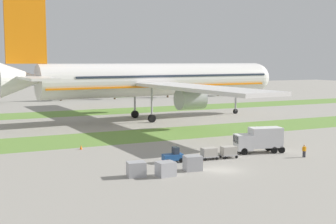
# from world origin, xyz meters

# --- Properties ---
(ground_plane) EXTENTS (400.00, 400.00, 0.00)m
(ground_plane) POSITION_xyz_m (0.00, 0.00, 0.00)
(ground_plane) COLOR gray
(grass_strip_near) EXTENTS (320.00, 13.32, 0.01)m
(grass_strip_near) POSITION_xyz_m (0.00, 27.49, 0.00)
(grass_strip_near) COLOR olive
(grass_strip_near) RESTS_ON ground
(grass_strip_far) EXTENTS (320.00, 13.32, 0.01)m
(grass_strip_far) POSITION_xyz_m (0.00, 66.13, 0.00)
(grass_strip_far) COLOR olive
(grass_strip_far) RESTS_ON ground
(airliner) EXTENTS (64.61, 79.74, 24.67)m
(airliner) POSITION_xyz_m (10.63, 46.68, 8.85)
(airliner) COLOR silver
(airliner) RESTS_ON ground
(baggage_tug) EXTENTS (2.70, 1.52, 1.97)m
(baggage_tug) POSITION_xyz_m (-3.66, 6.20, 0.81)
(baggage_tug) COLOR #1E4C8E
(baggage_tug) RESTS_ON ground
(cargo_dolly_lead) EXTENTS (2.32, 1.68, 1.55)m
(cargo_dolly_lead) POSITION_xyz_m (1.35, 5.77, 0.92)
(cargo_dolly_lead) COLOR #A3A3A8
(cargo_dolly_lead) RESTS_ON ground
(cargo_dolly_second) EXTENTS (2.32, 1.68, 1.55)m
(cargo_dolly_second) POSITION_xyz_m (4.24, 5.52, 0.92)
(cargo_dolly_second) COLOR #A3A3A8
(cargo_dolly_second) RESTS_ON ground
(catering_truck) EXTENTS (7.29, 3.81, 3.58)m
(catering_truck) POSITION_xyz_m (10.05, 6.63, 1.95)
(catering_truck) COLOR silver
(catering_truck) RESTS_ON ground
(ground_crew_marshaller) EXTENTS (0.41, 0.44, 1.74)m
(ground_crew_marshaller) POSITION_xyz_m (10.39, 9.77, 0.95)
(ground_crew_marshaller) COLOR black
(ground_crew_marshaller) RESTS_ON ground
(ground_crew_loader) EXTENTS (0.53, 0.36, 1.74)m
(ground_crew_loader) POSITION_xyz_m (13.70, 1.54, 0.95)
(ground_crew_loader) COLOR black
(ground_crew_loader) RESTS_ON ground
(uld_container_0) EXTENTS (2.18, 1.83, 1.69)m
(uld_container_0) POSITION_xyz_m (-10.53, 1.44, 0.84)
(uld_container_0) COLOR #A3A3A8
(uld_container_0) RESTS_ON ground
(uld_container_1) EXTENTS (2.17, 1.82, 1.77)m
(uld_container_1) POSITION_xyz_m (-3.43, 1.32, 0.89)
(uld_container_1) COLOR #A3A3A8
(uld_container_1) RESTS_ON ground
(uld_container_2) EXTENTS (2.12, 1.75, 1.65)m
(uld_container_2) POSITION_xyz_m (-7.43, 0.26, 0.82)
(uld_container_2) COLOR #A3A3A8
(uld_container_2) RESTS_ON ground
(taxiway_marker_0) EXTENTS (0.44, 0.44, 0.50)m
(taxiway_marker_0) POSITION_xyz_m (23.16, 24.71, 0.25)
(taxiway_marker_0) COLOR orange
(taxiway_marker_0) RESTS_ON ground
(taxiway_marker_1) EXTENTS (0.44, 0.44, 0.64)m
(taxiway_marker_1) POSITION_xyz_m (-12.34, 19.53, 0.32)
(taxiway_marker_1) COLOR orange
(taxiway_marker_1) RESTS_ON ground
(distant_tree_line) EXTENTS (165.72, 10.08, 11.02)m
(distant_tree_line) POSITION_xyz_m (0.13, 101.47, 6.56)
(distant_tree_line) COLOR #4C3823
(distant_tree_line) RESTS_ON ground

